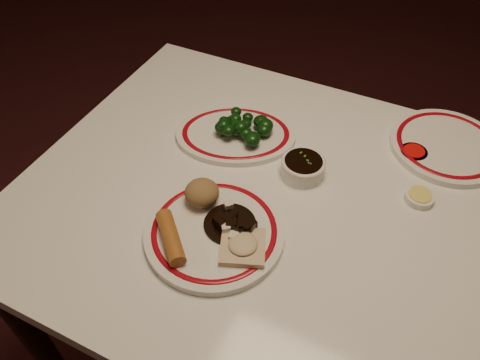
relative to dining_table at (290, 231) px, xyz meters
name	(u,v)px	position (x,y,z in m)	size (l,w,h in m)	color
ground	(274,350)	(0.00, 0.00, -0.66)	(7.00, 7.00, 0.00)	black
dining_table	(290,231)	(0.00, 0.00, 0.00)	(1.20, 0.90, 0.75)	white
main_plate	(214,232)	(-0.12, -0.15, 0.10)	(0.36, 0.36, 0.02)	white
rice_mound	(202,193)	(-0.17, -0.09, 0.14)	(0.07, 0.07, 0.05)	olive
spring_roll	(171,237)	(-0.18, -0.21, 0.13)	(0.03, 0.03, 0.12)	#A86729
fried_wonton	(243,246)	(-0.04, -0.16, 0.12)	(0.11, 0.11, 0.02)	beige
stirfry_heap	(232,223)	(-0.09, -0.12, 0.12)	(0.11, 0.11, 0.03)	black
broccoli_plate	(236,134)	(-0.21, 0.14, 0.10)	(0.36, 0.34, 0.02)	white
broccoli_pile	(242,127)	(-0.19, 0.15, 0.13)	(0.13, 0.11, 0.05)	#23471C
soy_bowl	(303,167)	(-0.02, 0.10, 0.11)	(0.10, 0.10, 0.04)	white
sweet_sour_dish	(413,153)	(0.20, 0.27, 0.10)	(0.06, 0.06, 0.02)	white
mustard_dish	(419,197)	(0.24, 0.13, 0.10)	(0.06, 0.06, 0.02)	white
far_plate	(447,146)	(0.27, 0.33, 0.10)	(0.32, 0.32, 0.02)	white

